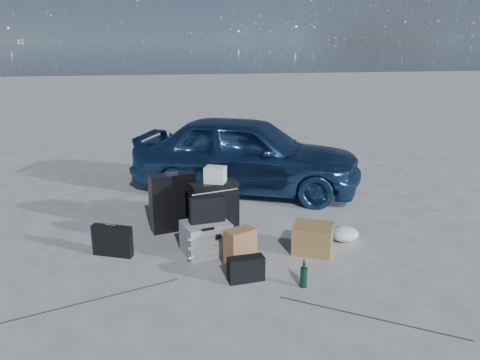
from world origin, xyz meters
name	(u,v)px	position (x,y,z in m)	size (l,w,h in m)	color
ground	(239,263)	(0.00, 0.00, 0.00)	(60.00, 60.00, 0.00)	#BABAB5
car	(247,154)	(0.59, 2.47, 0.59)	(1.40, 3.47, 1.18)	#2D558D
pelican_case	(206,237)	(-0.31, 0.34, 0.18)	(0.49, 0.40, 0.35)	#A4A6A9
laptop_bag	(207,210)	(-0.29, 0.35, 0.50)	(0.39, 0.10, 0.29)	black
briefcase	(112,241)	(-1.32, 0.44, 0.17)	(0.44, 0.10, 0.35)	black
suitcase_left	(173,202)	(-0.62, 1.07, 0.36)	(0.55, 0.20, 0.72)	black
suitcase_right	(214,210)	(-0.16, 0.75, 0.34)	(0.57, 0.20, 0.68)	black
white_carton	(215,175)	(-0.14, 0.76, 0.77)	(0.23, 0.18, 0.18)	white
duffel_bag	(183,205)	(-0.48, 1.50, 0.16)	(0.62, 0.27, 0.31)	black
flat_box_white	(181,192)	(-0.50, 1.49, 0.35)	(0.44, 0.33, 0.08)	white
flat_box_black	(180,187)	(-0.51, 1.49, 0.41)	(0.25, 0.18, 0.05)	black
kraft_bag	(240,248)	(0.00, -0.05, 0.20)	(0.30, 0.18, 0.40)	#A76F48
cardboard_box	(313,238)	(0.86, 0.14, 0.16)	(0.42, 0.37, 0.31)	olive
plastic_bag	(344,234)	(1.32, 0.34, 0.09)	(0.33, 0.28, 0.18)	white
messenger_bag	(246,269)	(0.00, -0.38, 0.12)	(0.35, 0.13, 0.25)	black
green_bottle	(304,274)	(0.51, -0.60, 0.14)	(0.07, 0.07, 0.27)	black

